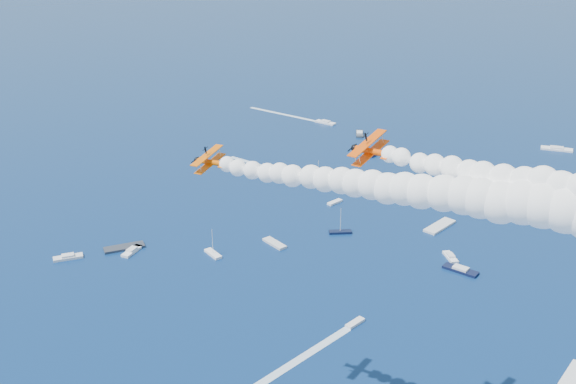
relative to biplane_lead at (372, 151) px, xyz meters
The scene contains 5 objects.
biplane_lead is the anchor object (origin of this frame).
biplane_trail 26.90m from the biplane_lead, 157.35° to the right, with size 6.60×7.40×4.46m, color #EA5D04, non-canonical shape.
smoke_trail_trail 12.09m from the biplane_lead, 26.42° to the right, with size 71.47×16.04×12.59m, color white, non-canonical shape.
spectator_boats 110.22m from the biplane_lead, 101.90° to the left, with size 222.56×183.89×0.70m.
boat_wakes 115.98m from the biplane_lead, 122.25° to the left, with size 224.07×163.91×0.04m.
Camera 1 is at (62.77, -63.44, 89.95)m, focal length 42.76 mm.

